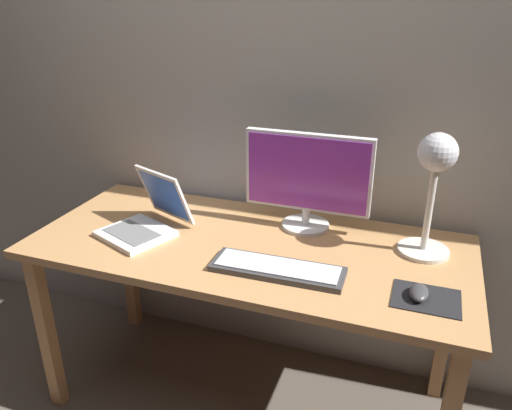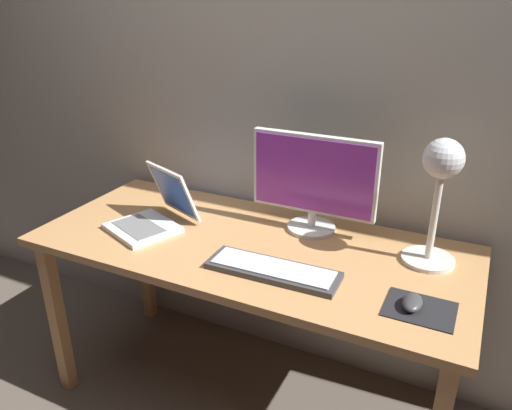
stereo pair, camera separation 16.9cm
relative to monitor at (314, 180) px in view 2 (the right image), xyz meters
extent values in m
plane|color=brown|center=(-0.16, -0.20, -0.94)|extent=(4.80, 4.80, 0.00)
cube|color=#9E998E|center=(-0.16, 0.20, 0.36)|extent=(4.80, 0.06, 2.60)
cube|color=tan|center=(-0.16, -0.20, -0.22)|extent=(1.60, 0.70, 0.03)
cube|color=tan|center=(-0.90, -0.49, -0.59)|extent=(0.05, 0.05, 0.71)
cube|color=tan|center=(-0.90, 0.09, -0.59)|extent=(0.05, 0.05, 0.71)
cube|color=tan|center=(0.58, 0.09, -0.59)|extent=(0.05, 0.05, 0.71)
cylinder|color=silver|center=(0.00, 0.00, -0.20)|extent=(0.18, 0.18, 0.01)
cylinder|color=silver|center=(0.00, 0.00, -0.16)|extent=(0.03, 0.03, 0.06)
cube|color=silver|center=(0.00, 0.00, 0.02)|extent=(0.48, 0.03, 0.30)
cube|color=purple|center=(0.00, -0.02, 0.02)|extent=(0.46, 0.00, 0.28)
cube|color=#38383A|center=(0.00, -0.36, -0.19)|extent=(0.44, 0.15, 0.02)
cube|color=silver|center=(0.00, -0.36, -0.18)|extent=(0.41, 0.12, 0.01)
cube|color=silver|center=(-0.58, -0.29, -0.19)|extent=(0.31, 0.30, 0.02)
cube|color=slate|center=(-0.59, -0.31, -0.18)|extent=(0.24, 0.19, 0.00)
cube|color=silver|center=(-0.53, -0.15, -0.08)|extent=(0.26, 0.17, 0.21)
cube|color=blue|center=(-0.53, -0.15, -0.08)|extent=(0.23, 0.15, 0.18)
cylinder|color=beige|center=(0.44, -0.06, -0.20)|extent=(0.18, 0.18, 0.01)
cylinder|color=silver|center=(0.44, -0.06, -0.02)|extent=(0.02, 0.02, 0.33)
sphere|color=silver|center=(0.44, -0.06, 0.17)|extent=(0.13, 0.13, 0.13)
sphere|color=#FFEAB2|center=(0.44, -0.07, 0.13)|extent=(0.05, 0.05, 0.05)
cube|color=black|center=(0.47, -0.36, -0.20)|extent=(0.20, 0.16, 0.00)
ellipsoid|color=#38383A|center=(0.44, -0.36, -0.18)|extent=(0.06, 0.10, 0.03)
camera|label=1|loc=(0.41, -1.71, 0.65)|focal=34.87mm
camera|label=2|loc=(0.56, -1.64, 0.65)|focal=34.87mm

